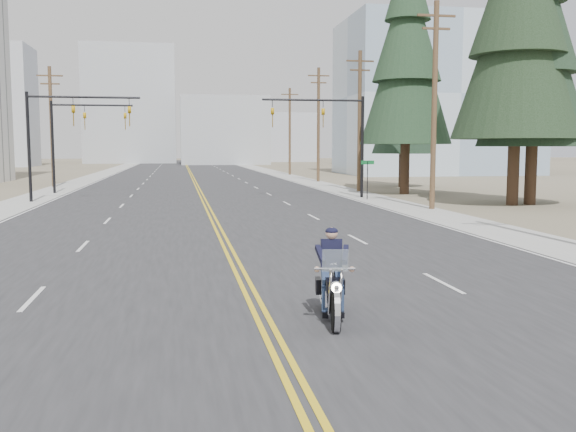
{
  "coord_description": "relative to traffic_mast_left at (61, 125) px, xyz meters",
  "views": [
    {
      "loc": [
        -1.64,
        -11.25,
        3.48
      ],
      "look_at": [
        1.33,
        6.11,
        1.6
      ],
      "focal_mm": 40.0,
      "sensor_mm": 36.0,
      "label": 1
    }
  ],
  "objects": [
    {
      "name": "road",
      "position": [
        8.98,
        38.0,
        -4.93
      ],
      "size": [
        20.0,
        200.0,
        0.01
      ],
      "primitive_type": "cube",
      "color": "#303033",
      "rests_on": "ground"
    },
    {
      "name": "haze_bldg_b",
      "position": [
        16.98,
        93.0,
        2.06
      ],
      "size": [
        18.0,
        14.0,
        14.0
      ],
      "primitive_type": "cube",
      "color": "#ADB2B7",
      "rests_on": "ground"
    },
    {
      "name": "motorcyclist",
      "position": [
        10.36,
        -30.89,
        -4.01
      ],
      "size": [
        1.39,
        2.51,
        1.86
      ],
      "primitive_type": null,
      "rotation": [
        0.0,
        0.0,
        2.98
      ],
      "color": "black",
      "rests_on": "ground"
    },
    {
      "name": "traffic_mast_left",
      "position": [
        0.0,
        0.0,
        0.0
      ],
      "size": [
        7.1,
        0.26,
        7.0
      ],
      "color": "black",
      "rests_on": "ground"
    },
    {
      "name": "conifer_near",
      "position": [
        27.35,
        -7.24,
        6.56
      ],
      "size": [
        7.56,
        7.56,
        20.02
      ],
      "rotation": [
        0.0,
        0.0,
        0.41
      ],
      "color": "#382619",
      "rests_on": "ground"
    },
    {
      "name": "conifer_tall",
      "position": [
        24.09,
        2.71,
        5.83
      ],
      "size": [
        6.75,
        6.75,
        18.74
      ],
      "rotation": [
        0.0,
        0.0,
        -0.17
      ],
      "color": "#382619",
      "rests_on": "ground"
    },
    {
      "name": "haze_bldg_c",
      "position": [
        48.98,
        78.0,
        4.06
      ],
      "size": [
        16.0,
        12.0,
        18.0
      ],
      "primitive_type": "cube",
      "color": "#B7BCC6",
      "rests_on": "ground"
    },
    {
      "name": "haze_bldg_d",
      "position": [
        -3.02,
        108.0,
        8.06
      ],
      "size": [
        20.0,
        15.0,
        26.0
      ],
      "primitive_type": "cube",
      "color": "#ADB2B7",
      "rests_on": "ground"
    },
    {
      "name": "street_sign",
      "position": [
        19.78,
        -2.0,
        -3.13
      ],
      "size": [
        0.9,
        0.06,
        2.62
      ],
      "color": "black",
      "rests_on": "ground"
    },
    {
      "name": "utility_pole_d",
      "position": [
        21.48,
        21.0,
        1.05
      ],
      "size": [
        2.2,
        0.3,
        11.5
      ],
      "color": "brown",
      "rests_on": "ground"
    },
    {
      "name": "sidewalk_right",
      "position": [
        20.48,
        38.0,
        -4.93
      ],
      "size": [
        3.0,
        200.0,
        0.01
      ],
      "primitive_type": "cube",
      "color": "#A5A5A0",
      "rests_on": "ground"
    },
    {
      "name": "traffic_mast_right",
      "position": [
        17.95,
        0.0,
        0.0
      ],
      "size": [
        7.1,
        0.26,
        7.0
      ],
      "color": "black",
      "rests_on": "ground"
    },
    {
      "name": "conifer_mid",
      "position": [
        28.59,
        -7.1,
        5.27
      ],
      "size": [
        6.67,
        6.67,
        17.78
      ],
      "rotation": [
        0.0,
        0.0,
        0.01
      ],
      "color": "#382619",
      "rests_on": "ground"
    },
    {
      "name": "utility_pole_left",
      "position": [
        -3.52,
        16.0,
        0.54
      ],
      "size": [
        2.2,
        0.3,
        10.5
      ],
      "color": "brown",
      "rests_on": "ground"
    },
    {
      "name": "ground_plane",
      "position": [
        8.98,
        -32.0,
        -4.94
      ],
      "size": [
        400.0,
        400.0,
        0.0
      ],
      "primitive_type": "plane",
      "color": "#776D56",
      "rests_on": "ground"
    },
    {
      "name": "sidewalk_left",
      "position": [
        -2.52,
        38.0,
        -4.93
      ],
      "size": [
        3.0,
        200.0,
        0.01
      ],
      "primitive_type": "cube",
      "color": "#A5A5A0",
      "rests_on": "ground"
    },
    {
      "name": "haze_bldg_e",
      "position": [
        33.98,
        118.0,
        1.06
      ],
      "size": [
        14.0,
        14.0,
        12.0
      ],
      "primitive_type": "cube",
      "color": "#B7BCC6",
      "rests_on": "ground"
    },
    {
      "name": "conifer_far",
      "position": [
        27.01,
        11.25,
        3.57
      ],
      "size": [
        5.54,
        5.54,
        14.83
      ],
      "rotation": [
        0.0,
        0.0,
        0.36
      ],
      "color": "#382619",
      "rests_on": "ground"
    },
    {
      "name": "utility_pole_c",
      "position": [
        21.48,
        6.0,
        0.79
      ],
      "size": [
        2.2,
        0.3,
        11.0
      ],
      "color": "brown",
      "rests_on": "ground"
    },
    {
      "name": "traffic_mast_far",
      "position": [
        -0.33,
        8.0,
        -0.06
      ],
      "size": [
        6.1,
        0.26,
        7.0
      ],
      "color": "black",
      "rests_on": "ground"
    },
    {
      "name": "utility_pole_b",
      "position": [
        21.48,
        -9.0,
        1.05
      ],
      "size": [
        2.2,
        0.3,
        11.5
      ],
      "color": "brown",
      "rests_on": "ground"
    },
    {
      "name": "glass_building",
      "position": [
        40.98,
        38.0,
        5.06
      ],
      "size": [
        24.0,
        16.0,
        20.0
      ],
      "primitive_type": "cube",
      "color": "#9EB5CC",
      "rests_on": "ground"
    },
    {
      "name": "utility_pole_e",
      "position": [
        21.48,
        38.0,
        0.79
      ],
      "size": [
        2.2,
        0.3,
        11.0
      ],
      "color": "brown",
      "rests_on": "ground"
    }
  ]
}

